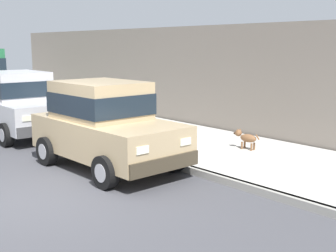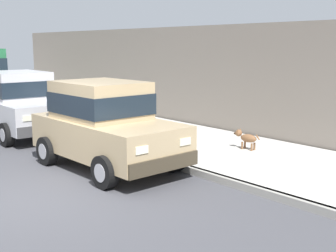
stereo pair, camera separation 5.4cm
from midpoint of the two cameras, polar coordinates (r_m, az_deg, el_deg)
The scene contains 7 objects.
ground_plane at distance 8.40m, azimuth -16.79°, elevation -8.64°, with size 80.00×80.00×0.00m, color #424247.
curb at distance 10.02m, azimuth 0.17°, elevation -4.71°, with size 0.16×64.00×0.14m, color gray.
sidewalk at distance 11.25m, azimuth 7.14°, elevation -3.13°, with size 3.60×64.00×0.14m, color #B7B5AD.
car_tan_hatchback at distance 9.84m, azimuth -7.84°, elevation 0.31°, with size 2.01×3.83×1.88m.
car_silver_hatchback at distance 13.95m, azimuth -18.19°, elevation 2.82°, with size 2.03×3.84×1.88m.
dog_brown at distance 11.14m, azimuth 10.01°, elevation -1.45°, with size 0.24×0.76×0.49m.
building_facade at distance 15.96m, azimuth -0.67°, elevation 6.52°, with size 0.50×20.00×3.24m, color slate.
Camera 2 is at (-3.11, -7.35, 2.66)m, focal length 48.16 mm.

